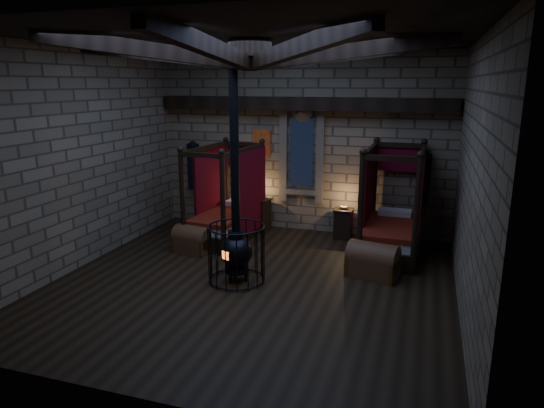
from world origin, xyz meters
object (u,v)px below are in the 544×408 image
(bed_right, at_px, (392,228))
(stove, at_px, (236,248))
(bed_left, at_px, (227,216))
(trunk_left, at_px, (193,240))
(trunk_right, at_px, (373,261))

(bed_right, relative_size, stove, 0.55)
(bed_right, bearing_deg, bed_left, -177.12)
(trunk_left, bearing_deg, bed_left, 82.91)
(bed_right, xyz_separation_m, trunk_left, (-4.03, -1.19, -0.29))
(trunk_right, bearing_deg, bed_left, 171.75)
(bed_right, height_order, trunk_right, bed_right)
(trunk_right, distance_m, stove, 2.55)
(trunk_left, distance_m, trunk_right, 3.82)
(stove, bearing_deg, trunk_left, 162.75)
(bed_right, bearing_deg, trunk_left, -162.60)
(trunk_left, relative_size, trunk_right, 0.87)
(bed_right, height_order, stove, stove)
(bed_left, relative_size, stove, 0.53)
(bed_left, height_order, bed_right, bed_right)
(trunk_right, height_order, stove, stove)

